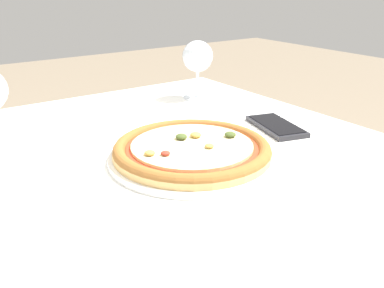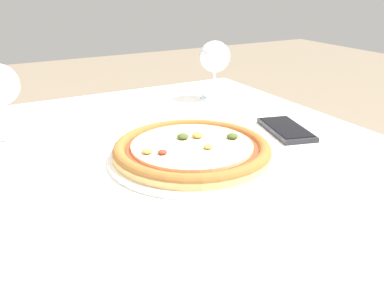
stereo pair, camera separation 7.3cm
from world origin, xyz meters
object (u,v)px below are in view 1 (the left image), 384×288
at_px(dining_table, 115,239).
at_px(pizza_plate, 192,151).
at_px(wine_glass_far_left, 198,58).
at_px(cell_phone, 276,126).

bearing_deg(dining_table, pizza_plate, 7.86).
bearing_deg(dining_table, wine_glass_far_left, 40.24).
height_order(wine_glass_far_left, cell_phone, wine_glass_far_left).
xyz_separation_m(wine_glass_far_left, cell_phone, (-0.00, -0.29, -0.10)).
relative_size(dining_table, wine_glass_far_left, 7.57).
height_order(pizza_plate, wine_glass_far_left, wine_glass_far_left).
xyz_separation_m(pizza_plate, wine_glass_far_left, (0.24, 0.32, 0.09)).
bearing_deg(pizza_plate, wine_glass_far_left, 52.97).
relative_size(dining_table, cell_phone, 7.10).
relative_size(pizza_plate, wine_glass_far_left, 1.95).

